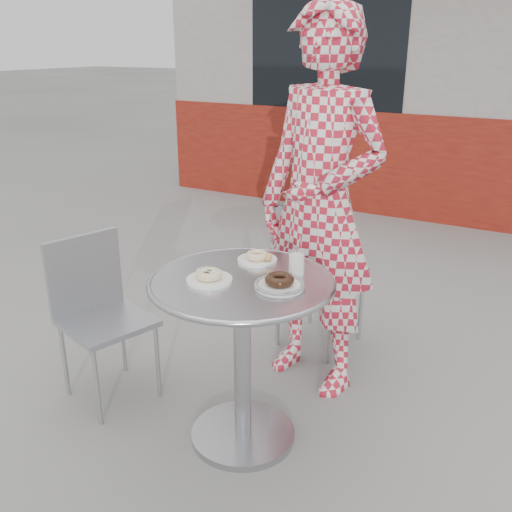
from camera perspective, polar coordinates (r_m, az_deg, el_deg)
The scene contains 10 objects.
ground at distance 2.65m, azimuth -1.36°, elevation -17.11°, with size 60.00×60.00×0.00m, color gray.
storefront at distance 7.44m, azimuth 22.23°, elevation 18.14°, with size 6.02×4.55×3.00m.
bistro_table at distance 2.31m, azimuth -1.41°, elevation -6.51°, with size 0.74×0.74×0.75m.
chair_far at distance 3.22m, azimuth 6.30°, elevation -4.60°, with size 0.45×0.45×0.83m.
chair_left at distance 2.85m, azimuth -14.51°, elevation -9.17°, with size 0.47×0.47×0.78m.
seated_person at distance 2.67m, azimuth 6.45°, elevation 4.88°, with size 0.66×0.43×1.81m, color #B21B2E.
plate_far at distance 2.41m, azimuth 0.19°, elevation -0.16°, with size 0.17×0.17×0.04m.
plate_near at distance 2.22m, azimuth -4.69°, elevation -2.10°, with size 0.18×0.18×0.05m.
plate_checker at distance 2.16m, azimuth 2.36°, elevation -2.75°, with size 0.19×0.19×0.05m.
milk_cup at distance 2.27m, azimuth 4.08°, elevation -0.75°, with size 0.07×0.07×0.10m.
Camera 1 is at (1.08, -1.80, 1.62)m, focal length 40.00 mm.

